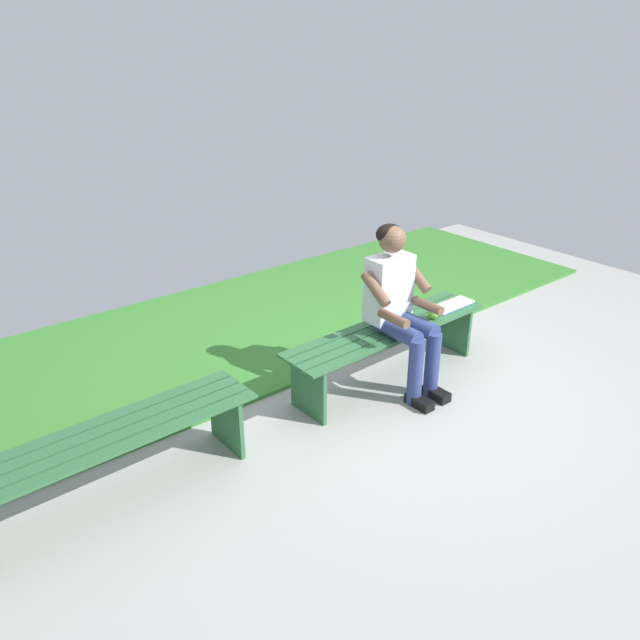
{
  "coord_description": "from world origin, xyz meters",
  "views": [
    {
      "loc": [
        3.05,
        2.97,
        2.48
      ],
      "look_at": [
        0.79,
        0.15,
        0.8
      ],
      "focal_mm": 34.51,
      "sensor_mm": 36.0,
      "label": 1
    }
  ],
  "objects": [
    {
      "name": "ground_plane",
      "position": [
        1.13,
        1.0,
        -0.02
      ],
      "size": [
        10.0,
        7.0,
        0.04
      ],
      "primitive_type": "cube",
      "color": "#9E9E99"
    },
    {
      "name": "grass_strip",
      "position": [
        1.13,
        -1.47,
        0.01
      ],
      "size": [
        9.0,
        2.24,
        0.03
      ],
      "primitive_type": "cube",
      "color": "#387A2D",
      "rests_on": "ground"
    },
    {
      "name": "bench_near",
      "position": [
        0.0,
        0.0,
        0.34
      ],
      "size": [
        1.83,
        0.45,
        0.45
      ],
      "rotation": [
        0.0,
        0.0,
        0.02
      ],
      "color": "#2D6038",
      "rests_on": "ground"
    },
    {
      "name": "bench_far",
      "position": [
        2.26,
        0.0,
        0.34
      ],
      "size": [
        1.89,
        0.45,
        0.45
      ],
      "rotation": [
        0.0,
        0.0,
        0.02
      ],
      "color": "#2D6038",
      "rests_on": "ground"
    },
    {
      "name": "person_seated",
      "position": [
        0.0,
        0.1,
        0.69
      ],
      "size": [
        0.5,
        0.69,
        1.25
      ],
      "color": "silver",
      "rests_on": "ground"
    },
    {
      "name": "apple",
      "position": [
        -0.39,
        0.1,
        0.49
      ],
      "size": [
        0.09,
        0.09,
        0.09
      ],
      "primitive_type": "sphere",
      "color": "#72B738",
      "rests_on": "bench_near"
    },
    {
      "name": "book_open",
      "position": [
        -0.69,
        0.04,
        0.46
      ],
      "size": [
        0.42,
        0.17,
        0.02
      ],
      "rotation": [
        0.0,
        0.0,
        0.02
      ],
      "color": "white",
      "rests_on": "bench_near"
    }
  ]
}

